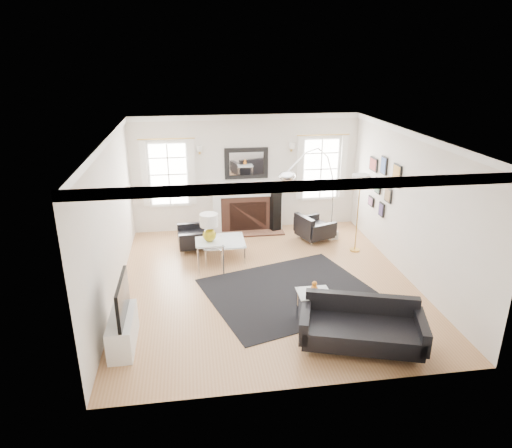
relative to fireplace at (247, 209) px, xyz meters
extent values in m
plane|color=#A77046|center=(0.00, -2.79, -0.54)|extent=(6.00, 6.00, 0.00)
cube|color=silver|center=(0.00, 0.21, 0.86)|extent=(5.50, 0.04, 2.80)
cube|color=silver|center=(0.00, -5.79, 0.86)|extent=(5.50, 0.04, 2.80)
cube|color=silver|center=(-2.75, -2.79, 0.86)|extent=(0.04, 6.00, 2.80)
cube|color=silver|center=(2.75, -2.79, 0.86)|extent=(0.04, 6.00, 2.80)
cube|color=white|center=(0.00, -2.79, 2.26)|extent=(5.50, 6.00, 0.02)
cube|color=white|center=(0.00, -2.79, 2.20)|extent=(5.50, 6.00, 0.12)
cube|color=white|center=(-0.75, 0.01, 0.01)|extent=(0.18, 0.38, 1.10)
cube|color=white|center=(0.75, 0.01, 0.01)|extent=(0.18, 0.38, 1.10)
cube|color=white|center=(0.00, 0.01, 0.51)|extent=(1.70, 0.38, 0.12)
cube|color=white|center=(0.00, 0.01, 0.41)|extent=(1.50, 0.34, 0.10)
cube|color=brown|center=(0.00, 0.03, -0.09)|extent=(1.30, 0.30, 0.90)
cube|color=black|center=(0.00, -0.07, -0.16)|extent=(0.90, 0.10, 0.76)
cube|color=brown|center=(0.00, -0.24, -0.52)|extent=(1.70, 0.50, 0.04)
cube|color=black|center=(0.00, 0.17, 1.11)|extent=(1.05, 0.06, 0.75)
cube|color=white|center=(0.00, 0.13, 1.11)|extent=(0.82, 0.02, 0.55)
cube|color=white|center=(-1.85, 0.18, 0.91)|extent=(1.00, 0.05, 1.60)
cube|color=white|center=(-1.85, 0.15, 0.91)|extent=(0.84, 0.02, 1.44)
cube|color=white|center=(-2.40, 0.08, 0.96)|extent=(0.14, 0.05, 1.55)
cube|color=white|center=(-1.30, 0.08, 0.96)|extent=(0.14, 0.05, 1.55)
cube|color=white|center=(1.85, 0.18, 0.91)|extent=(1.00, 0.05, 1.60)
cube|color=white|center=(1.85, 0.15, 0.91)|extent=(0.84, 0.02, 1.44)
cube|color=white|center=(1.30, 0.08, 0.96)|extent=(0.14, 0.05, 1.55)
cube|color=white|center=(2.40, 0.08, 0.96)|extent=(0.14, 0.05, 1.55)
cube|color=black|center=(2.72, -2.19, 1.31)|extent=(0.03, 0.34, 0.44)
cube|color=#BF8633|center=(2.70, -2.19, 1.31)|extent=(0.01, 0.29, 0.39)
cube|color=black|center=(2.72, -1.54, 1.36)|extent=(0.03, 0.28, 0.38)
cube|color=#364F96|center=(2.70, -1.54, 1.36)|extent=(0.01, 0.23, 0.33)
cube|color=black|center=(2.72, -0.99, 1.26)|extent=(0.03, 0.40, 0.30)
cube|color=maroon|center=(2.70, -0.99, 1.26)|extent=(0.01, 0.35, 0.25)
cube|color=black|center=(2.72, -1.89, 0.81)|extent=(0.03, 0.30, 0.30)
cube|color=brown|center=(2.70, -1.89, 0.81)|extent=(0.01, 0.25, 0.25)
cube|color=black|center=(2.72, -1.34, 0.86)|extent=(0.03, 0.26, 0.34)
cube|color=#416D50|center=(2.70, -1.34, 0.86)|extent=(0.01, 0.21, 0.29)
cube|color=black|center=(2.72, -0.79, 0.81)|extent=(0.03, 0.32, 0.24)
cube|color=#A18645|center=(2.70, -0.79, 0.81)|extent=(0.01, 0.27, 0.19)
cube|color=black|center=(2.72, -1.64, 0.41)|extent=(0.03, 0.24, 0.30)
cube|color=#47356B|center=(2.70, -1.64, 0.41)|extent=(0.01, 0.19, 0.25)
cube|color=black|center=(2.72, -1.04, 0.41)|extent=(0.03, 0.28, 0.22)
cube|color=#8F5378|center=(2.70, -1.04, 0.41)|extent=(0.01, 0.23, 0.17)
cube|color=white|center=(-2.45, -4.49, -0.29)|extent=(0.35, 1.00, 0.50)
cube|color=black|center=(-2.40, -4.49, 0.26)|extent=(0.05, 1.00, 0.58)
cube|color=black|center=(0.37, -3.26, -0.54)|extent=(3.46, 3.14, 0.01)
cube|color=black|center=(1.04, -5.06, -0.28)|extent=(1.87, 1.28, 0.28)
cube|color=black|center=(1.15, -4.72, -0.07)|extent=(1.66, 0.64, 0.47)
cube|color=black|center=(0.25, -4.81, -0.16)|extent=(0.37, 0.81, 0.36)
cube|color=black|center=(1.83, -5.32, -0.16)|extent=(0.37, 0.81, 0.36)
cube|color=black|center=(-1.33, -1.01, -0.30)|extent=(0.73, 0.73, 0.26)
cube|color=black|center=(-1.03, -0.99, -0.12)|extent=(0.17, 0.69, 0.43)
cube|color=black|center=(-1.36, -0.67, -0.20)|extent=(0.69, 0.15, 0.32)
cube|color=black|center=(-1.31, -1.35, -0.20)|extent=(0.69, 0.15, 0.32)
cube|color=black|center=(1.47, -0.88, -0.30)|extent=(0.88, 0.88, 0.26)
cube|color=black|center=(1.18, -0.98, -0.12)|extent=(0.35, 0.68, 0.43)
cube|color=black|center=(1.59, -1.20, -0.20)|extent=(0.67, 0.34, 0.32)
cube|color=black|center=(1.35, -0.56, -0.20)|extent=(0.67, 0.34, 0.32)
cube|color=silver|center=(-0.71, -1.54, -0.16)|extent=(0.88, 0.88, 0.02)
cylinder|color=silver|center=(-1.11, -1.94, -0.35)|extent=(0.04, 0.04, 0.39)
cylinder|color=silver|center=(-0.31, -1.94, -0.35)|extent=(0.04, 0.04, 0.39)
cylinder|color=silver|center=(-1.11, -1.14, -0.35)|extent=(0.04, 0.04, 0.39)
cylinder|color=silver|center=(-0.31, -1.14, -0.35)|extent=(0.04, 0.04, 0.39)
cube|color=silver|center=(-1.03, -2.09, 0.07)|extent=(0.57, 0.57, 0.02)
cylinder|color=silver|center=(-1.27, -2.34, -0.23)|extent=(0.04, 0.04, 0.62)
cylinder|color=silver|center=(-0.78, -2.34, -0.23)|extent=(0.04, 0.04, 0.62)
cylinder|color=silver|center=(-1.27, -1.85, -0.23)|extent=(0.04, 0.04, 0.62)
cylinder|color=silver|center=(-0.78, -1.85, -0.23)|extent=(0.04, 0.04, 0.62)
cube|color=silver|center=(0.51, -4.33, 0.02)|extent=(0.52, 0.44, 0.02)
cylinder|color=silver|center=(0.29, -4.51, -0.26)|extent=(0.04, 0.04, 0.57)
cylinder|color=silver|center=(0.73, -4.51, -0.26)|extent=(0.04, 0.04, 0.57)
cylinder|color=silver|center=(0.29, -4.15, -0.26)|extent=(0.04, 0.04, 0.57)
cylinder|color=silver|center=(0.73, -4.15, -0.26)|extent=(0.04, 0.04, 0.57)
sphere|color=#B49F16|center=(-1.03, -2.09, 0.21)|extent=(0.27, 0.27, 0.27)
cylinder|color=#B49F16|center=(-1.03, -2.09, 0.35)|extent=(0.04, 0.04, 0.11)
cylinder|color=white|center=(-1.03, -2.09, 0.53)|extent=(0.36, 0.36, 0.25)
sphere|color=orange|center=(0.51, -4.33, 0.11)|extent=(0.11, 0.11, 0.11)
sphere|color=orange|center=(0.51, -4.33, 0.19)|extent=(0.08, 0.08, 0.08)
cube|color=white|center=(1.91, -0.75, -0.44)|extent=(0.24, 0.39, 0.19)
ellipsoid|color=silver|center=(0.55, -1.92, 1.31)|extent=(0.33, 0.33, 0.20)
cylinder|color=gold|center=(2.20, -1.61, -0.53)|extent=(0.22, 0.22, 0.03)
cylinder|color=gold|center=(2.20, -1.61, 0.23)|extent=(0.03, 0.03, 1.54)
cylinder|color=white|center=(2.20, -1.61, 1.05)|extent=(0.35, 0.35, 0.29)
cube|color=black|center=(0.66, -0.14, 0.03)|extent=(0.29, 0.29, 1.15)
camera|label=1|loc=(-1.33, -10.50, 3.57)|focal=32.00mm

